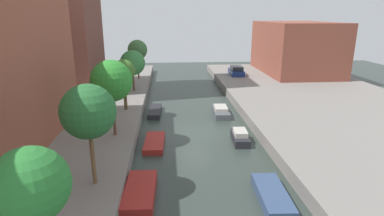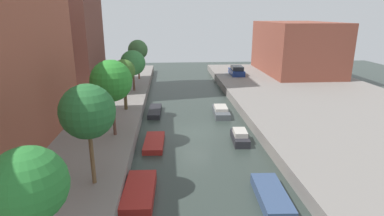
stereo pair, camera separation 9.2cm
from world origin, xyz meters
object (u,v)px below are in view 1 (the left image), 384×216
(street_tree_5, at_px, (137,50))
(moored_boat_left_1, at_px, (140,193))
(low_block_right, at_px, (295,48))
(moored_boat_left_3, at_px, (155,111))
(street_tree_0, at_px, (30,186))
(moored_boat_right_2, at_px, (240,137))
(street_tree_1, at_px, (88,112))
(moored_boat_right_1, at_px, (272,196))
(street_tree_2, at_px, (111,81))
(moored_boat_left_2, at_px, (154,143))
(street_tree_3, at_px, (124,72))
(parked_car, at_px, (236,71))
(moored_boat_right_3, at_px, (221,111))
(street_tree_4, at_px, (133,63))

(street_tree_5, bearing_deg, moored_boat_left_1, -85.26)
(low_block_right, distance_m, moored_boat_left_3, 28.28)
(street_tree_0, distance_m, moored_boat_left_3, 23.74)
(street_tree_0, relative_size, moored_boat_right_2, 1.73)
(street_tree_1, relative_size, moored_boat_right_2, 1.83)
(street_tree_1, xyz_separation_m, moored_boat_left_1, (2.46, -0.12, -4.84))
(low_block_right, relative_size, moored_boat_left_1, 3.75)
(moored_boat_right_1, bearing_deg, moored_boat_right_2, 89.17)
(street_tree_0, relative_size, street_tree_1, 0.95)
(street_tree_2, bearing_deg, street_tree_1, -90.00)
(street_tree_2, height_order, moored_boat_left_2, street_tree_2)
(street_tree_3, distance_m, moored_boat_left_3, 5.52)
(moored_boat_left_3, bearing_deg, low_block_right, 38.59)
(parked_car, relative_size, moored_boat_right_2, 1.37)
(parked_car, bearing_deg, moored_boat_right_3, -107.22)
(street_tree_4, height_order, street_tree_5, street_tree_5)
(street_tree_0, height_order, moored_boat_right_3, street_tree_0)
(street_tree_0, bearing_deg, street_tree_5, 90.00)
(street_tree_4, distance_m, moored_boat_right_2, 18.30)
(moored_boat_right_1, xyz_separation_m, moored_boat_right_3, (-0.25, 15.75, 0.07))
(street_tree_1, bearing_deg, street_tree_4, 90.00)
(street_tree_3, xyz_separation_m, moored_boat_left_3, (2.76, 1.51, -4.53))
(street_tree_3, distance_m, street_tree_5, 15.32)
(moored_boat_right_3, bearing_deg, low_block_right, 50.87)
(street_tree_3, bearing_deg, moored_boat_right_2, -33.76)
(street_tree_3, xyz_separation_m, parked_car, (14.80, 17.27, -3.19))
(street_tree_5, bearing_deg, moored_boat_left_2, -82.28)
(moored_boat_right_3, bearing_deg, street_tree_4, 141.62)
(street_tree_2, height_order, moored_boat_right_2, street_tree_2)
(parked_car, bearing_deg, moored_boat_right_2, -101.36)
(street_tree_3, distance_m, moored_boat_right_3, 10.58)
(moored_boat_left_2, distance_m, moored_boat_right_3, 9.90)
(street_tree_2, bearing_deg, moored_boat_left_2, -0.30)
(low_block_right, bearing_deg, parked_car, -170.45)
(moored_boat_left_1, bearing_deg, street_tree_4, 96.25)
(moored_boat_right_1, bearing_deg, moored_boat_left_2, 129.32)
(moored_boat_left_2, height_order, moored_boat_right_3, moored_boat_right_3)
(street_tree_0, height_order, moored_boat_right_2, street_tree_0)
(parked_car, bearing_deg, street_tree_0, -110.87)
(low_block_right, distance_m, street_tree_1, 41.23)
(street_tree_4, distance_m, parked_car, 17.61)
(street_tree_2, distance_m, street_tree_3, 6.86)
(street_tree_2, xyz_separation_m, moored_boat_right_2, (9.98, 0.17, -4.85))
(street_tree_4, distance_m, moored_boat_left_3, 8.28)
(parked_car, height_order, moored_boat_left_3, parked_car)
(moored_boat_left_2, distance_m, moored_boat_right_1, 10.82)
(street_tree_2, xyz_separation_m, moored_boat_right_1, (9.86, -8.38, -4.96))
(street_tree_0, xyz_separation_m, moored_boat_left_2, (3.01, 14.70, -4.91))
(moored_boat_right_2, bearing_deg, parked_car, 78.64)
(street_tree_2, bearing_deg, street_tree_5, 90.00)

